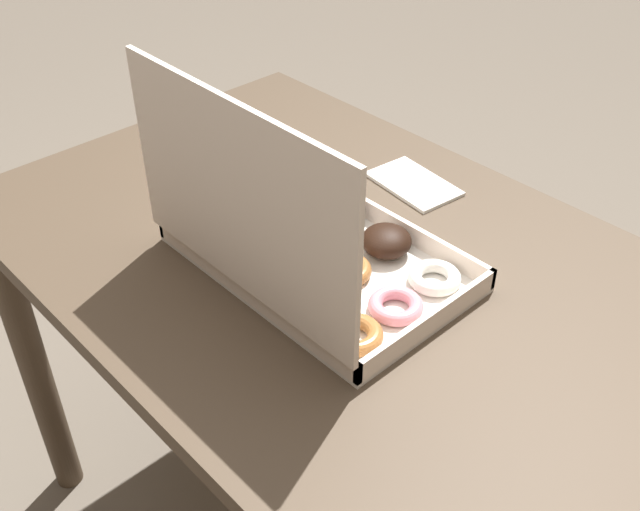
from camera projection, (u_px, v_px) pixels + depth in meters
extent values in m
cube|color=#4C3D2D|center=(331.00, 260.00, 1.11)|extent=(1.10, 0.73, 0.03)
cylinder|color=#4C3D2D|center=(282.00, 235.00, 1.80)|extent=(0.06, 0.06, 0.71)
cylinder|color=#4C3D2D|center=(34.00, 365.00, 1.45)|extent=(0.06, 0.06, 0.71)
cube|color=silver|center=(320.00, 262.00, 1.08)|extent=(0.42, 0.27, 0.01)
cube|color=silver|center=(382.00, 217.00, 1.13)|extent=(0.42, 0.01, 0.03)
cube|color=silver|center=(249.00, 292.00, 0.99)|extent=(0.42, 0.01, 0.03)
cube|color=silver|center=(430.00, 323.00, 0.95)|extent=(0.01, 0.27, 0.03)
cube|color=silver|center=(232.00, 196.00, 1.18)|extent=(0.01, 0.27, 0.03)
cube|color=silver|center=(237.00, 200.00, 0.90)|extent=(0.42, 0.01, 0.27)
torus|color=white|center=(435.00, 278.00, 1.03)|extent=(0.07, 0.07, 0.02)
ellipsoid|color=black|center=(386.00, 241.00, 1.08)|extent=(0.07, 0.07, 0.04)
ellipsoid|color=black|center=(339.00, 213.00, 1.13)|extent=(0.07, 0.07, 0.04)
ellipsoid|color=tan|center=(293.00, 188.00, 1.20)|extent=(0.07, 0.07, 0.03)
torus|color=pink|center=(396.00, 306.00, 0.98)|extent=(0.07, 0.07, 0.02)
torus|color=#9E6633|center=(346.00, 270.00, 1.04)|extent=(0.07, 0.07, 0.02)
torus|color=#9E6633|center=(299.00, 241.00, 1.10)|extent=(0.07, 0.07, 0.02)
torus|color=#381E11|center=(252.00, 212.00, 1.16)|extent=(0.07, 0.07, 0.02)
torus|color=#9E6633|center=(354.00, 335.00, 0.94)|extent=(0.07, 0.07, 0.02)
ellipsoid|color=#381E11|center=(297.00, 293.00, 0.99)|extent=(0.07, 0.07, 0.03)
torus|color=#9E6633|center=(251.00, 264.00, 1.05)|extent=(0.07, 0.07, 0.02)
torus|color=tan|center=(208.00, 234.00, 1.11)|extent=(0.07, 0.07, 0.02)
cylinder|color=white|center=(216.00, 142.00, 1.28)|extent=(0.08, 0.08, 0.08)
cylinder|color=black|center=(214.00, 122.00, 1.26)|extent=(0.06, 0.06, 0.01)
cube|color=white|center=(414.00, 184.00, 1.25)|extent=(0.16, 0.11, 0.01)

